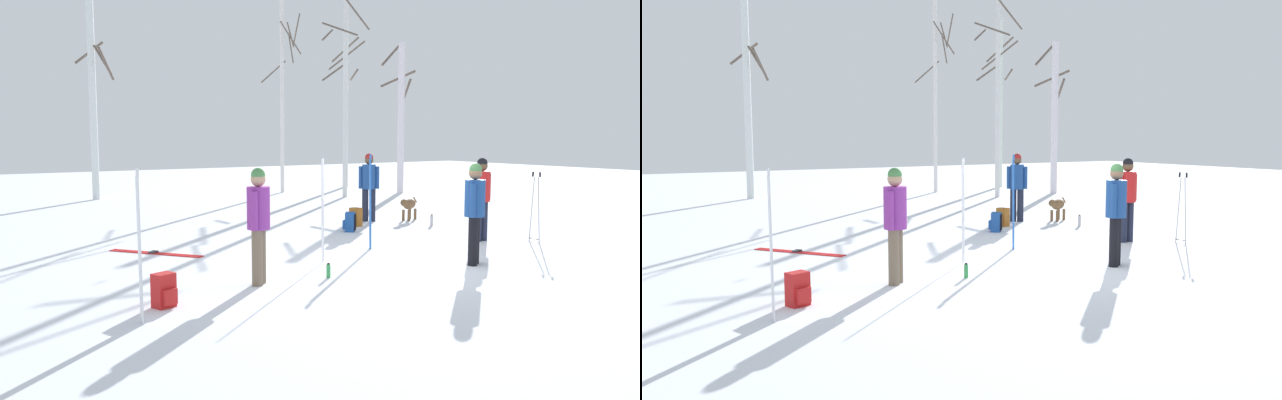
# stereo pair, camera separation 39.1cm
# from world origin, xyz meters

# --- Properties ---
(ground_plane) EXTENTS (60.00, 60.00, 0.00)m
(ground_plane) POSITION_xyz_m (0.00, 0.00, 0.00)
(ground_plane) COLOR white
(person_0) EXTENTS (0.43, 0.36, 1.72)m
(person_0) POSITION_xyz_m (2.90, 4.57, 0.98)
(person_0) COLOR #1E2338
(person_0) RESTS_ON ground_plane
(person_1) EXTENTS (0.38, 0.41, 1.72)m
(person_1) POSITION_xyz_m (-2.47, 0.04, 0.98)
(person_1) COLOR #72604C
(person_1) RESTS_ON ground_plane
(person_2) EXTENTS (0.52, 0.34, 1.72)m
(person_2) POSITION_xyz_m (3.10, 0.98, 0.98)
(person_2) COLOR #1E2338
(person_2) RESTS_ON ground_plane
(person_3) EXTENTS (0.44, 0.34, 1.72)m
(person_3) POSITION_xyz_m (1.23, -0.64, 0.98)
(person_3) COLOR black
(person_3) RESTS_ON ground_plane
(dog) EXTENTS (0.83, 0.46, 0.57)m
(dog) POSITION_xyz_m (3.88, 4.19, 0.39)
(dog) COLOR brown
(dog) RESTS_ON ground_plane
(ski_pair_planted_0) EXTENTS (0.13, 0.12, 1.79)m
(ski_pair_planted_0) POSITION_xyz_m (-0.84, 0.86, 0.89)
(ski_pair_planted_0) COLOR white
(ski_pair_planted_0) RESTS_ON ground_plane
(ski_pair_planted_1) EXTENTS (0.11, 0.21, 1.81)m
(ski_pair_planted_1) POSITION_xyz_m (0.64, 1.50, 0.90)
(ski_pair_planted_1) COLOR blue
(ski_pair_planted_1) RESTS_ON ground_plane
(ski_pair_planted_2) EXTENTS (0.03, 0.20, 1.81)m
(ski_pair_planted_2) POSITION_xyz_m (-4.49, -0.93, 0.90)
(ski_pair_planted_2) COLOR white
(ski_pair_planted_2) RESTS_ON ground_plane
(ski_pair_lying_0) EXTENTS (1.33, 1.64, 0.05)m
(ski_pair_lying_0) POSITION_xyz_m (-3.03, 3.18, 0.01)
(ski_pair_lying_0) COLOR red
(ski_pair_lying_0) RESTS_ON ground_plane
(ski_poles_0) EXTENTS (0.07, 0.27, 1.44)m
(ski_poles_0) POSITION_xyz_m (3.93, 0.30, 0.77)
(ski_poles_0) COLOR #B2B2BC
(ski_poles_0) RESTS_ON ground_plane
(backpack_0) EXTENTS (0.33, 0.31, 0.44)m
(backpack_0) POSITION_xyz_m (2.12, 4.06, 0.21)
(backpack_0) COLOR #99591E
(backpack_0) RESTS_ON ground_plane
(backpack_1) EXTENTS (0.31, 0.33, 0.44)m
(backpack_1) POSITION_xyz_m (-4.05, -0.43, 0.21)
(backpack_1) COLOR red
(backpack_1) RESTS_ON ground_plane
(backpack_2) EXTENTS (0.35, 0.34, 0.44)m
(backpack_2) POSITION_xyz_m (1.52, 3.44, 0.21)
(backpack_2) COLOR #1E4C99
(backpack_2) RESTS_ON ground_plane
(water_bottle_0) EXTENTS (0.07, 0.07, 0.23)m
(water_bottle_0) POSITION_xyz_m (-1.39, -0.17, 0.11)
(water_bottle_0) COLOR green
(water_bottle_0) RESTS_ON ground_plane
(water_bottle_1) EXTENTS (0.07, 0.07, 0.28)m
(water_bottle_1) POSITION_xyz_m (3.74, 3.16, 0.13)
(water_bottle_1) COLOR silver
(water_bottle_1) RESTS_ON ground_plane
(birch_tree_0) EXTENTS (1.20, 1.28, 7.23)m
(birch_tree_0) POSITION_xyz_m (-1.68, 13.75, 3.68)
(birch_tree_0) COLOR silver
(birch_tree_0) RESTS_ON ground_plane
(birch_tree_1) EXTENTS (1.35, 1.35, 7.16)m
(birch_tree_1) POSITION_xyz_m (4.91, 12.70, 3.77)
(birch_tree_1) COLOR white
(birch_tree_1) RESTS_ON ground_plane
(birch_tree_2) EXTENTS (1.85, 1.82, 7.82)m
(birch_tree_2) POSITION_xyz_m (5.87, 9.99, 4.08)
(birch_tree_2) COLOR silver
(birch_tree_2) RESTS_ON ground_plane
(birch_tree_3) EXTENTS (1.67, 1.35, 6.84)m
(birch_tree_3) POSITION_xyz_m (8.26, 13.45, 3.52)
(birch_tree_3) COLOR silver
(birch_tree_3) RESTS_ON ground_plane
(birch_tree_4) EXTENTS (1.55, 1.26, 5.59)m
(birch_tree_4) POSITION_xyz_m (8.49, 10.16, 2.89)
(birch_tree_4) COLOR silver
(birch_tree_4) RESTS_ON ground_plane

